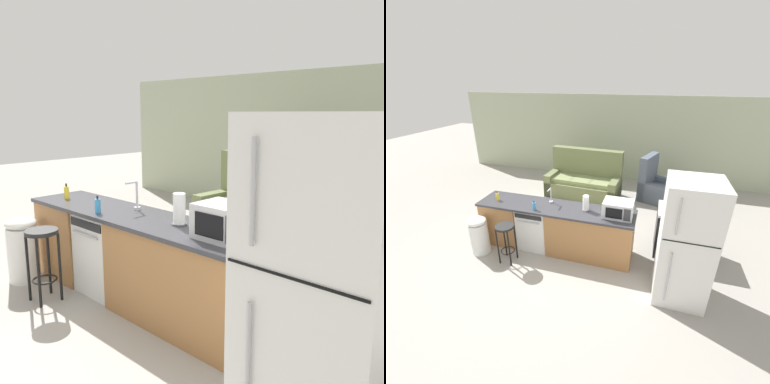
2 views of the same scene
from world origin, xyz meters
TOP-DOWN VIEW (x-y plane):
  - ground_plane at (0.00, 0.00)m, footprint 24.00×24.00m
  - wall_back at (0.30, 4.20)m, footprint 10.00×0.06m
  - kitchen_counter at (0.24, 0.00)m, footprint 2.94×0.66m
  - dishwasher at (-0.25, -0.00)m, footprint 0.58×0.61m
  - stove_range at (2.35, 0.55)m, footprint 0.76×0.68m
  - refrigerator at (2.35, -0.55)m, footprint 0.72×0.73m
  - microwave at (1.31, -0.00)m, footprint 0.50×0.37m
  - sink_faucet at (0.02, 0.13)m, footprint 0.07×0.18m
  - paper_towel_roll at (0.73, 0.04)m, footprint 0.14×0.14m
  - soap_bottle at (-0.15, -0.20)m, footprint 0.06×0.06m
  - dish_soap_bottle at (-1.00, -0.05)m, footprint 0.06×0.06m
  - kettle at (2.18, 0.42)m, footprint 0.21×0.17m
  - bar_stool at (-0.53, -0.61)m, footprint 0.32×0.32m
  - trash_bin at (-1.17, -0.53)m, footprint 0.35×0.35m
  - couch at (-0.01, 2.60)m, footprint 2.05×1.02m
  - armchair at (1.87, 2.87)m, footprint 1.04×1.07m

SIDE VIEW (x-z plane):
  - ground_plane at x=0.00m, z-range 0.00..0.00m
  - armchair at x=1.87m, z-range -0.25..0.95m
  - trash_bin at x=-1.17m, z-range 0.01..0.75m
  - couch at x=-0.01m, z-range -0.24..1.03m
  - kitchen_counter at x=0.24m, z-range -0.03..0.87m
  - dishwasher at x=-0.25m, z-range 0.00..0.84m
  - stove_range at x=2.35m, z-range 0.00..0.90m
  - bar_stool at x=-0.53m, z-range 0.17..0.91m
  - refrigerator at x=2.35m, z-range 0.00..1.88m
  - soap_bottle at x=-0.15m, z-range 0.88..1.06m
  - dish_soap_bottle at x=-1.00m, z-range 0.88..1.06m
  - kettle at x=2.18m, z-range 0.89..1.08m
  - sink_faucet at x=0.02m, z-range 0.88..1.18m
  - paper_towel_roll at x=0.73m, z-range 0.90..1.18m
  - microwave at x=1.31m, z-range 0.90..1.18m
  - wall_back at x=0.30m, z-range 0.00..2.60m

